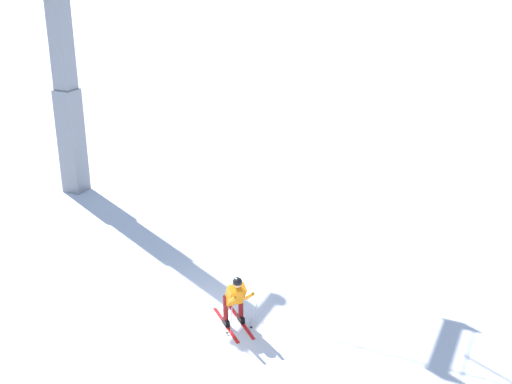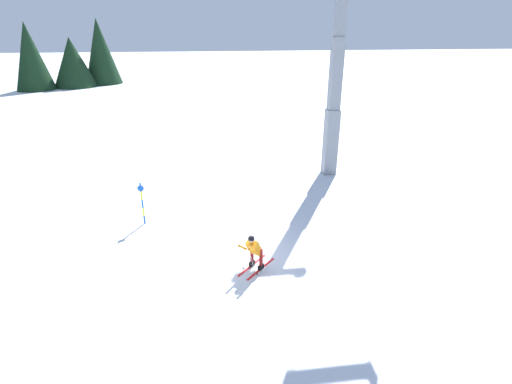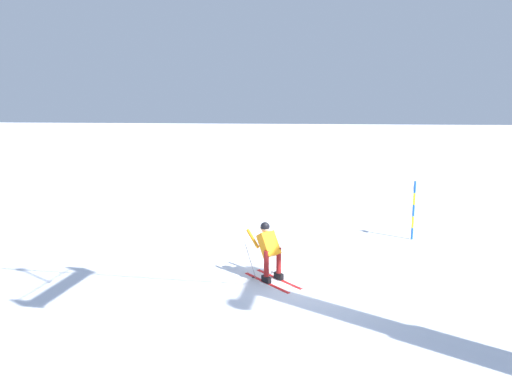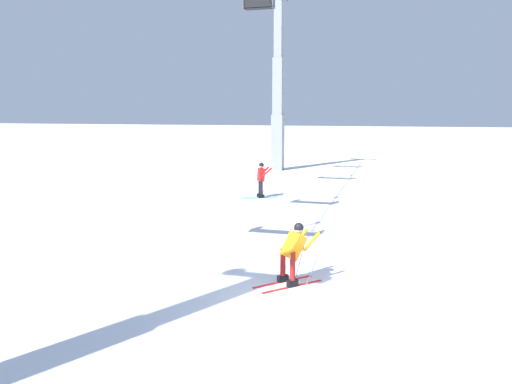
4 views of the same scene
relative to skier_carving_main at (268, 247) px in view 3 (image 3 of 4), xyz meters
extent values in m
plane|color=white|center=(-1.05, -0.41, -0.86)|extent=(260.00, 260.00, 0.00)
cube|color=red|center=(0.01, 0.27, -0.85)|extent=(1.33, 1.24, 0.01)
cube|color=black|center=(0.01, 0.27, -0.77)|extent=(0.28, 0.27, 0.16)
cylinder|color=maroon|center=(0.01, 0.27, -0.35)|extent=(0.13, 0.13, 0.67)
cube|color=red|center=(-0.26, -0.03, -0.85)|extent=(1.33, 1.24, 0.01)
cube|color=black|center=(-0.26, -0.03, -0.77)|extent=(0.28, 0.27, 0.16)
cylinder|color=maroon|center=(-0.26, -0.03, -0.35)|extent=(0.13, 0.13, 0.67)
cube|color=orange|center=(-0.01, 0.01, 0.08)|extent=(0.68, 0.67, 0.67)
sphere|color=beige|center=(0.11, -0.10, 0.48)|extent=(0.22, 0.22, 0.22)
sphere|color=black|center=(0.11, -0.10, 0.51)|extent=(0.24, 0.24, 0.24)
cylinder|color=orange|center=(0.42, -0.08, 0.18)|extent=(0.43, 0.40, 0.44)
cylinder|color=gray|center=(0.49, -0.07, -0.42)|extent=(0.44, 0.25, 1.15)
cylinder|color=black|center=(0.39, 0.08, -0.81)|extent=(0.07, 0.07, 0.01)
cylinder|color=orange|center=(0.11, -0.42, 0.18)|extent=(0.43, 0.40, 0.44)
cylinder|color=gray|center=(0.11, -0.48, -0.42)|extent=(0.28, 0.42, 1.15)
cylinder|color=black|center=(-0.05, -0.39, -0.81)|extent=(0.07, 0.07, 0.01)
cylinder|color=blue|center=(-4.28, -4.48, -0.66)|extent=(0.07, 0.07, 0.40)
cylinder|color=yellow|center=(-4.28, -4.48, -0.26)|extent=(0.07, 0.07, 0.40)
cylinder|color=blue|center=(-4.28, -4.48, 0.14)|extent=(0.07, 0.07, 0.40)
cylinder|color=yellow|center=(-4.28, -4.48, 0.54)|extent=(0.07, 0.07, 0.40)
cylinder|color=blue|center=(-4.28, -4.48, 0.94)|extent=(0.07, 0.07, 0.40)
cylinder|color=blue|center=(-4.26, -4.48, 0.89)|extent=(0.01, 0.28, 0.28)
camera|label=1|loc=(6.54, -13.08, 8.76)|focal=47.67mm
camera|label=2|loc=(12.10, -1.52, 7.50)|focal=27.41mm
camera|label=3|loc=(-1.57, 11.16, 3.47)|focal=32.07mm
camera|label=4|loc=(-11.47, -2.29, 3.30)|focal=35.00mm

